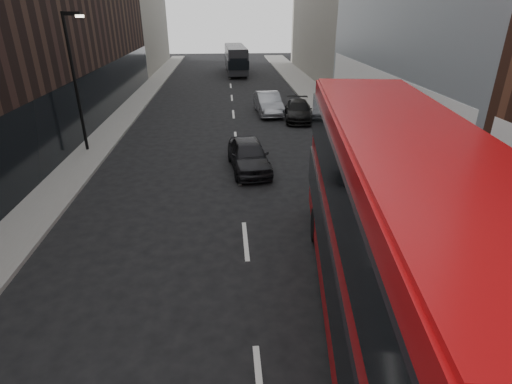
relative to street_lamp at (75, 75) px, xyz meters
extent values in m
cube|color=slate|center=(15.72, 7.00, -4.11)|extent=(3.00, 80.00, 0.15)
cube|color=slate|center=(0.22, 7.00, -4.11)|extent=(2.00, 80.00, 0.15)
cube|color=silver|center=(17.37, 3.00, -2.28)|extent=(0.35, 21.00, 3.80)
cube|color=black|center=(-3.28, 12.00, 2.82)|extent=(5.00, 24.00, 14.00)
cube|color=slate|center=(-3.28, 34.00, 2.32)|extent=(5.00, 20.00, 13.00)
cylinder|color=black|center=(-0.08, 0.00, -0.53)|extent=(0.16, 0.16, 7.00)
cube|color=black|center=(0.32, 0.00, 2.87)|extent=(0.90, 0.15, 0.18)
cube|color=#FFF2CC|center=(0.72, 0.00, 2.75)|extent=(0.35, 0.22, 0.12)
cube|color=#AE0A0D|center=(11.37, -14.28, -1.43)|extent=(4.59, 12.88, 4.58)
cube|color=black|center=(11.37, -14.28, -2.18)|extent=(4.72, 12.95, 1.26)
cube|color=black|center=(11.37, -14.28, -0.23)|extent=(4.72, 12.95, 1.26)
cube|color=black|center=(12.25, -8.01, -2.00)|extent=(2.42, 0.42, 1.60)
cube|color=#AE0A0D|center=(11.37, -14.28, 0.89)|extent=(4.41, 12.37, 0.12)
cylinder|color=black|center=(10.66, -10.11, -3.61)|extent=(0.50, 1.18, 1.15)
cylinder|color=black|center=(13.20, -10.46, -3.61)|extent=(0.50, 1.18, 1.15)
cube|color=black|center=(9.02, 28.37, -2.46)|extent=(2.56, 9.77, 2.73)
cube|color=black|center=(9.02, 28.37, -2.64)|extent=(2.68, 9.82, 0.97)
cube|color=black|center=(9.20, 23.50, -2.51)|extent=(1.87, 0.15, 1.23)
cube|color=black|center=(8.84, 33.25, -2.51)|extent=(1.87, 0.15, 1.23)
cube|color=black|center=(9.02, 28.37, -1.07)|extent=(2.46, 9.38, 0.12)
cylinder|color=black|center=(7.95, 31.44, -3.74)|extent=(0.30, 0.89, 0.88)
cylinder|color=black|center=(9.86, 31.51, -3.74)|extent=(0.30, 0.89, 0.88)
cylinder|color=black|center=(8.18, 25.24, -3.74)|extent=(0.30, 0.89, 0.88)
cylinder|color=black|center=(10.08, 25.31, -3.74)|extent=(0.30, 0.89, 0.88)
imported|color=black|center=(8.72, -3.33, -3.42)|extent=(2.23, 4.60, 1.51)
imported|color=gray|center=(10.86, 8.00, -3.40)|extent=(1.96, 4.86, 1.57)
imported|color=black|center=(12.80, 6.05, -3.52)|extent=(2.38, 4.74, 1.32)
camera|label=1|loc=(7.70, -21.78, 3.14)|focal=28.00mm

